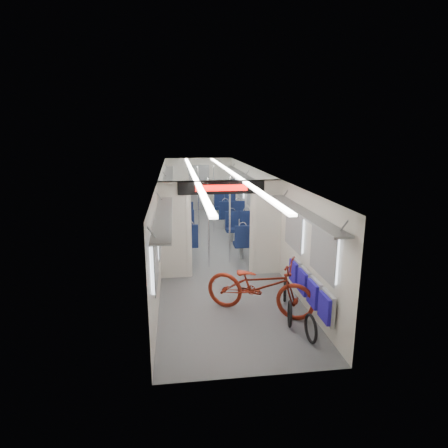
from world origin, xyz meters
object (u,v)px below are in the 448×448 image
object	(u,v)px
bicycle	(259,286)
seat_bay_far_right	(228,208)
bike_hoop_a	(311,330)
seat_bay_far_left	(179,209)
bike_hoop_c	(285,291)
flip_bench	(309,288)
stanchion_far_left	(198,201)
seat_bay_near_right	(245,232)
stanchion_near_right	(230,220)
bike_hoop_b	(290,315)
stanchion_near_left	(209,224)
seat_bay_near_left	(181,232)
stanchion_far_right	(214,199)

from	to	relation	value
bicycle	seat_bay_far_right	size ratio (longest dim) A/B	0.99
bike_hoop_a	seat_bay_far_left	size ratio (longest dim) A/B	0.21
seat_bay_far_left	seat_bay_far_right	distance (m)	1.87
bike_hoop_a	bike_hoop_c	distance (m)	1.57
flip_bench	bike_hoop_c	xyz separation A→B (m)	(-0.24, 0.70, -0.36)
flip_bench	seat_bay_far_right	size ratio (longest dim) A/B	0.99
bike_hoop_c	stanchion_far_left	distance (m)	5.79
flip_bench	bike_hoop_c	bearing A→B (deg)	108.86
bike_hoop_c	seat_bay_near_right	world-z (taller)	seat_bay_near_right
stanchion_far_left	bicycle	bearing A→B (deg)	-82.71
bicycle	flip_bench	bearing A→B (deg)	-77.18
seat_bay_near_right	stanchion_near_right	bearing A→B (deg)	-119.58
seat_bay_far_right	stanchion_near_right	bearing A→B (deg)	-97.45
bike_hoop_b	stanchion_near_left	xyz separation A→B (m)	(-1.15, 3.23, 0.93)
flip_bench	seat_bay_far_right	bearing A→B (deg)	93.07
bicycle	seat_bay_far_left	size ratio (longest dim) A/B	0.91
seat_bay_near_left	bicycle	bearing A→B (deg)	-71.64
seat_bay_far_right	bike_hoop_b	bearing A→B (deg)	-90.22
seat_bay_near_right	seat_bay_far_left	world-z (taller)	seat_bay_far_left
seat_bay_far_right	bike_hoop_c	bearing A→B (deg)	-88.55
bike_hoop_b	stanchion_near_right	size ratio (longest dim) A/B	0.21
bicycle	stanchion_near_right	size ratio (longest dim) A/B	0.92
seat_bay_far_left	stanchion_near_right	xyz separation A→B (m)	(1.27, -4.46, 0.57)
seat_bay_far_left	stanchion_far_right	xyz separation A→B (m)	(1.18, -1.28, 0.57)
seat_bay_far_right	stanchion_far_left	bearing A→B (deg)	-128.14
seat_bay_far_left	bike_hoop_c	bearing A→B (deg)	-73.61
bike_hoop_a	bike_hoop_c	bearing A→B (deg)	89.09
bike_hoop_a	seat_bay_near_left	bearing A→B (deg)	110.66
bike_hoop_a	seat_bay_far_left	xyz separation A→B (m)	(-2.02, 8.53, 0.35)
bike_hoop_a	stanchion_far_left	distance (m)	7.30
bike_hoop_c	stanchion_far_right	size ratio (longest dim) A/B	0.22
bike_hoop_a	seat_bay_near_left	distance (m)	5.75
bicycle	bike_hoop_c	xyz separation A→B (m)	(0.64, 0.43, -0.33)
seat_bay_far_left	stanchion_near_left	distance (m)	4.84
flip_bench	stanchion_far_right	world-z (taller)	stanchion_far_right
stanchion_far_right	flip_bench	bearing A→B (deg)	-80.14
flip_bench	seat_bay_far_right	xyz separation A→B (m)	(-0.42, 7.80, -0.03)
bike_hoop_a	stanchion_near_right	size ratio (longest dim) A/B	0.21
seat_bay_near_right	seat_bay_far_right	bearing A→B (deg)	90.00
flip_bench	stanchion_near_right	xyz separation A→B (m)	(-1.02, 3.21, 0.57)
bike_hoop_b	stanchion_near_right	distance (m)	3.69
seat_bay_near_right	stanchion_near_right	world-z (taller)	stanchion_near_right
seat_bay_near_right	stanchion_near_right	distance (m)	1.36
bike_hoop_c	seat_bay_far_right	size ratio (longest dim) A/B	0.23
seat_bay_near_left	seat_bay_far_right	distance (m)	3.79
seat_bay_near_left	stanchion_far_left	world-z (taller)	stanchion_far_left
bike_hoop_c	stanchion_far_right	world-z (taller)	stanchion_far_right
bike_hoop_a	seat_bay_far_right	distance (m)	8.67
stanchion_near_right	bicycle	bearing A→B (deg)	-87.33
seat_bay_near_right	seat_bay_far_right	world-z (taller)	seat_bay_far_right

